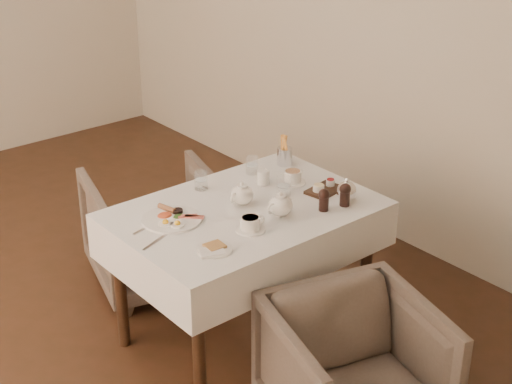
{
  "coord_description": "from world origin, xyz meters",
  "views": [
    {
      "loc": [
        -1.37,
        -3.54,
        2.47
      ],
      "look_at": [
        0.87,
        -0.83,
        0.82
      ],
      "focal_mm": 55.0,
      "sensor_mm": 36.0,
      "label": 1
    }
  ],
  "objects": [
    {
      "name": "fries_cup",
      "position": [
        1.31,
        -0.55,
        0.83
      ],
      "size": [
        0.08,
        0.08,
        0.18
      ],
      "rotation": [
        0.0,
        0.0,
        -0.09
      ],
      "color": "silver",
      "rests_on": "table"
    },
    {
      "name": "cutlery_knife",
      "position": [
        0.27,
        -0.85,
        0.76
      ],
      "size": [
        0.18,
        0.08,
        0.0
      ],
      "primitive_type": "cube",
      "rotation": [
        0.0,
        0.0,
        1.92
      ],
      "color": "silver",
      "rests_on": "table"
    },
    {
      "name": "glass_left",
      "position": [
        0.77,
        -0.51,
        0.8
      ],
      "size": [
        0.08,
        0.08,
        0.1
      ],
      "primitive_type": "cylinder",
      "rotation": [
        0.0,
        0.0,
        0.22
      ],
      "color": "silver",
      "rests_on": "table"
    },
    {
      "name": "glass_right",
      "position": [
        1.1,
        -0.53,
        0.8
      ],
      "size": [
        0.08,
        0.08,
        0.09
      ],
      "primitive_type": "cylinder",
      "rotation": [
        0.0,
        0.0,
        0.23
      ],
      "color": "silver",
      "rests_on": "table"
    },
    {
      "name": "armchair_far",
      "position": [
        0.75,
        -0.06,
        0.34
      ],
      "size": [
        0.9,
        0.91,
        0.68
      ],
      "primitive_type": "imported",
      "rotation": [
        0.0,
        0.0,
        2.86
      ],
      "color": "brown",
      "rests_on": "ground"
    },
    {
      "name": "cutlery_fork",
      "position": [
        0.32,
        -0.7,
        0.76
      ],
      "size": [
        0.18,
        0.06,
        0.0
      ],
      "primitive_type": "cube",
      "rotation": [
        0.0,
        0.0,
        1.8
      ],
      "color": "silver",
      "rests_on": "table"
    },
    {
      "name": "table",
      "position": [
        0.8,
        -0.84,
        0.64
      ],
      "size": [
        1.28,
        0.88,
        0.75
      ],
      "color": "black",
      "rests_on": "ground"
    },
    {
      "name": "breakfast_plate",
      "position": [
        0.45,
        -0.71,
        0.77
      ],
      "size": [
        0.29,
        0.29,
        0.04
      ],
      "rotation": [
        0.0,
        0.0,
        -0.21
      ],
      "color": "white",
      "rests_on": "table"
    },
    {
      "name": "condiment_board",
      "position": [
        1.24,
        -0.94,
        0.77
      ],
      "size": [
        0.21,
        0.16,
        0.05
      ],
      "rotation": [
        0.0,
        0.0,
        0.17
      ],
      "color": "black",
      "rests_on": "table"
    },
    {
      "name": "side_plate",
      "position": [
        0.42,
        -1.08,
        0.76
      ],
      "size": [
        0.18,
        0.17,
        0.02
      ],
      "rotation": [
        0.0,
        0.0,
        -0.28
      ],
      "color": "white",
      "rests_on": "table"
    },
    {
      "name": "teapot_front",
      "position": [
        0.88,
        -1.01,
        0.82
      ],
      "size": [
        0.17,
        0.14,
        0.13
      ],
      "primitive_type": null,
      "rotation": [
        0.0,
        0.0,
        0.09
      ],
      "color": "white",
      "rests_on": "table"
    },
    {
      "name": "teacup_near",
      "position": [
        0.67,
        -1.03,
        0.79
      ],
      "size": [
        0.14,
        0.14,
        0.07
      ],
      "rotation": [
        0.0,
        0.0,
        -0.23
      ],
      "color": "white",
      "rests_on": "table"
    },
    {
      "name": "teacup_far",
      "position": [
        1.18,
        -0.76,
        0.79
      ],
      "size": [
        0.14,
        0.14,
        0.07
      ],
      "rotation": [
        0.0,
        0.0,
        0.01
      ],
      "color": "white",
      "rests_on": "table"
    },
    {
      "name": "glass_mid",
      "position": [
        1.04,
        -0.85,
        0.81
      ],
      "size": [
        0.1,
        0.1,
        0.1
      ],
      "primitive_type": "cylinder",
      "rotation": [
        0.0,
        0.0,
        -0.34
      ],
      "color": "silver",
      "rests_on": "table"
    },
    {
      "name": "silver_pot",
      "position": [
        1.24,
        -1.1,
        0.82
      ],
      "size": [
        0.15,
        0.13,
        0.13
      ],
      "primitive_type": null,
      "rotation": [
        0.0,
        0.0,
        0.32
      ],
      "color": "white",
      "rests_on": "table"
    },
    {
      "name": "pepper_mill_right",
      "position": [
        1.2,
        -1.13,
        0.81
      ],
      "size": [
        0.06,
        0.06,
        0.12
      ],
      "primitive_type": null,
      "rotation": [
        0.0,
        0.0,
        0.08
      ],
      "color": "black",
      "rests_on": "table"
    },
    {
      "name": "armchair_near",
      "position": [
        0.71,
        -1.7,
        0.32
      ],
      "size": [
        0.85,
        0.87,
        0.64
      ],
      "primitive_type": "imported",
      "rotation": [
        0.0,
        0.0,
        -0.29
      ],
      "color": "brown",
      "rests_on": "ground"
    },
    {
      "name": "creamer",
      "position": [
        1.05,
        -0.67,
        0.8
      ],
      "size": [
        0.09,
        0.09,
        0.08
      ],
      "primitive_type": "cylinder",
      "rotation": [
        0.0,
        0.0,
        0.42
      ],
      "color": "white",
      "rests_on": "table"
    },
    {
      "name": "teapot_centre",
      "position": [
        0.81,
        -0.8,
        0.82
      ],
      "size": [
        0.18,
        0.15,
        0.13
      ],
      "primitive_type": null,
      "rotation": [
        0.0,
        0.0,
        0.18
      ],
      "color": "white",
      "rests_on": "table"
    },
    {
      "name": "pepper_mill_left",
      "position": [
        1.08,
        -1.1,
        0.81
      ],
      "size": [
        0.07,
        0.07,
        0.12
      ],
      "primitive_type": null,
      "rotation": [
        0.0,
        0.0,
        0.37
      ],
      "color": "black",
      "rests_on": "table"
    }
  ]
}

